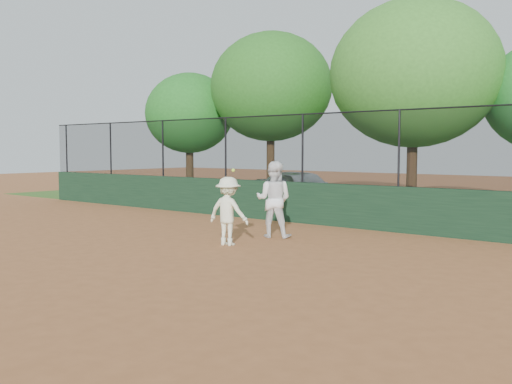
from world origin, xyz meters
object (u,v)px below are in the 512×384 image
Objects in this scene: player_main at (228,211)px; tree_2 at (414,74)px; player_second at (274,199)px; tree_0 at (189,113)px; parked_car at (300,189)px; tree_1 at (271,87)px.

player_main is 10.04m from tree_2.
player_second is 0.33× the size of tree_0.
player_main is 14.62m from tree_0.
tree_1 reaches higher than parked_car.
player_main is 0.31× the size of tree_0.
tree_1 is at bearing 173.28° from tree_2.
parked_car is at bearing -83.60° from player_second.
player_second is 0.26× the size of tree_2.
player_main is at bearing -57.40° from tree_1.
tree_1 is at bearing 70.90° from parked_car.
tree_0 is 0.78× the size of tree_2.
tree_0 is at bearing 138.72° from player_main.
player_main is at bearing -92.20° from tree_2.
tree_0 is (-10.74, 9.43, 3.06)m from player_main.
tree_1 reaches higher than player_main.
parked_car is 2.43× the size of player_main.
parked_car is 5.91m from tree_1.
player_main is (3.05, -7.37, 0.05)m from parked_car.
player_main is (-0.10, -1.57, -0.16)m from player_second.
parked_car is 2.27× the size of player_second.
tree_2 reaches higher than player_second.
tree_2 is (0.25, 7.64, 3.81)m from player_second.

